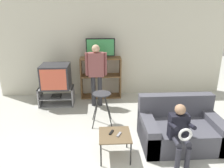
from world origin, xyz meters
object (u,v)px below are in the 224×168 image
object	(u,v)px
snack_table	(115,137)
person_seated_child	(180,130)
person_standing_adult	(96,70)
remote_control_black	(111,132)
folding_stool	(102,99)
tv_stand	(57,96)
media_shelf	(101,77)
remote_control_white	(119,134)
television_flat	(100,49)
television_main	(56,76)
couch	(180,129)

from	to	relation	value
snack_table	person_seated_child	xyz separation A→B (m)	(1.00, -0.20, 0.20)
snack_table	person_standing_adult	xyz separation A→B (m)	(-0.31, 2.11, 0.57)
remote_control_black	person_seated_child	distance (m)	1.10
folding_stool	snack_table	bearing A→B (deg)	-80.27
person_standing_adult	snack_table	bearing A→B (deg)	-81.67
folding_stool	snack_table	size ratio (longest dim) A/B	1.39
folding_stool	tv_stand	bearing A→B (deg)	136.57
media_shelf	remote_control_white	distance (m)	2.75
remote_control_white	media_shelf	bearing A→B (deg)	122.53
tv_stand	remote_control_white	bearing A→B (deg)	-57.73
television_flat	folding_stool	distance (m)	1.75
tv_stand	television_flat	distance (m)	1.70
folding_stool	remote_control_black	xyz separation A→B (m)	(0.14, -1.08, -0.16)
media_shelf	remote_control_white	size ratio (longest dim) A/B	7.87
tv_stand	snack_table	distance (m)	2.61
tv_stand	snack_table	world-z (taller)	tv_stand
remote_control_black	person_standing_adult	size ratio (longest dim) A/B	0.09
remote_control_white	remote_control_black	bearing A→B (deg)	175.92
media_shelf	person_seated_child	world-z (taller)	media_shelf
tv_stand	person_seated_child	bearing A→B (deg)	-45.81
television_main	person_standing_adult	size ratio (longest dim) A/B	0.44
folding_stool	remote_control_white	xyz separation A→B (m)	(0.26, -1.15, -0.16)
folding_stool	remote_control_white	bearing A→B (deg)	-77.27
media_shelf	person_standing_adult	world-z (taller)	person_standing_adult
television_flat	remote_control_black	xyz separation A→B (m)	(0.14, -2.63, -0.95)
person_seated_child	tv_stand	bearing A→B (deg)	134.19
tv_stand	snack_table	xyz separation A→B (m)	(1.35, -2.22, 0.14)
couch	tv_stand	bearing A→B (deg)	143.98
television_main	remote_control_white	xyz separation A→B (m)	(1.40, -2.25, -0.34)
remote_control_white	person_standing_adult	world-z (taller)	person_standing_adult
folding_stool	remote_control_white	distance (m)	1.19
television_flat	person_seated_child	xyz separation A→B (m)	(1.19, -2.88, -0.80)
media_shelf	remote_control_black	distance (m)	2.67
couch	person_standing_adult	xyz separation A→B (m)	(-1.54, 1.76, 0.68)
folding_stool	person_seated_child	world-z (taller)	person_seated_child
snack_table	person_seated_child	bearing A→B (deg)	-11.12
television_main	couch	world-z (taller)	television_main
tv_stand	remote_control_white	xyz separation A→B (m)	(1.42, -2.24, 0.20)
tv_stand	remote_control_white	distance (m)	2.66
couch	person_seated_child	world-z (taller)	person_seated_child
person_standing_adult	remote_control_white	bearing A→B (deg)	-80.02
television_main	remote_control_black	world-z (taller)	television_main
snack_table	person_standing_adult	distance (m)	2.21
folding_stool	person_standing_adult	world-z (taller)	person_standing_adult
television_main	person_seated_child	xyz separation A→B (m)	(2.34, -2.42, -0.20)
tv_stand	folding_stool	size ratio (longest dim) A/B	1.22
tv_stand	television_main	distance (m)	0.54
television_flat	remote_control_white	distance (m)	2.88
tv_stand	television_flat	bearing A→B (deg)	21.63
television_flat	couch	xyz separation A→B (m)	(1.42, -2.34, -1.11)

